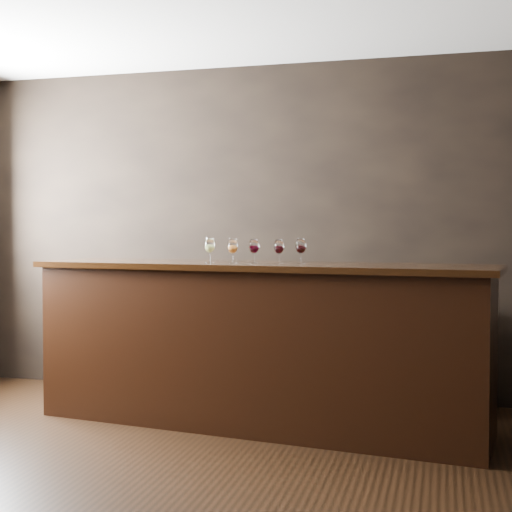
% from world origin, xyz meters
% --- Properties ---
extents(ground, '(5.00, 5.00, 0.00)m').
position_xyz_m(ground, '(0.00, 0.00, 0.00)').
color(ground, black).
rests_on(ground, ground).
extents(room_shell, '(5.02, 4.52, 2.81)m').
position_xyz_m(room_shell, '(-0.23, 0.11, 1.81)').
color(room_shell, black).
rests_on(room_shell, ground).
extents(bar_counter, '(3.28, 1.12, 1.12)m').
position_xyz_m(bar_counter, '(0.31, 1.24, 0.56)').
color(bar_counter, black).
rests_on(bar_counter, ground).
extents(bar_top, '(3.39, 1.21, 0.04)m').
position_xyz_m(bar_top, '(0.31, 1.24, 1.15)').
color(bar_top, black).
rests_on(bar_top, bar_counter).
extents(back_bar_shelf, '(2.29, 0.40, 0.82)m').
position_xyz_m(back_bar_shelf, '(0.59, 2.03, 0.41)').
color(back_bar_shelf, black).
rests_on(back_bar_shelf, ground).
extents(glass_white, '(0.08, 0.08, 0.18)m').
position_xyz_m(glass_white, '(-0.05, 1.24, 1.29)').
color(glass_white, white).
rests_on(glass_white, bar_top).
extents(glass_amber, '(0.07, 0.07, 0.17)m').
position_xyz_m(glass_amber, '(0.13, 1.21, 1.28)').
color(glass_amber, white).
rests_on(glass_amber, bar_top).
extents(glass_red_a, '(0.07, 0.07, 0.17)m').
position_xyz_m(glass_red_a, '(0.28, 1.24, 1.28)').
color(glass_red_a, white).
rests_on(glass_red_a, bar_top).
extents(glass_red_b, '(0.07, 0.07, 0.17)m').
position_xyz_m(glass_red_b, '(0.46, 1.24, 1.28)').
color(glass_red_b, white).
rests_on(glass_red_b, bar_top).
extents(glass_red_c, '(0.07, 0.07, 0.18)m').
position_xyz_m(glass_red_c, '(0.62, 1.25, 1.29)').
color(glass_red_c, white).
rests_on(glass_red_c, bar_top).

